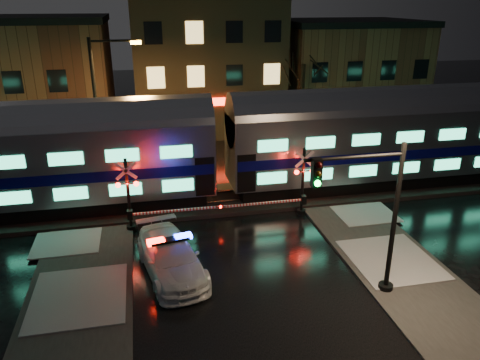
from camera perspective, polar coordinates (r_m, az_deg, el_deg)
name	(u,v)px	position (r m, az deg, el deg)	size (l,w,h in m)	color
ground	(231,244)	(22.04, -1.06, -7.84)	(120.00, 120.00, 0.00)	black
ballast	(214,200)	(26.41, -3.15, -2.45)	(90.00, 4.20, 0.24)	black
sidewalk_left	(69,352)	(16.99, -20.07, -19.11)	(4.00, 20.00, 0.12)	#2D2D2D
sidewalk_right	(431,301)	(19.57, 22.25, -13.54)	(4.00, 20.00, 0.12)	#2D2D2D
building_left	(21,81)	(42.45, -25.14, 10.85)	(14.00, 10.00, 9.00)	brown
building_mid	(204,60)	(42.10, -4.42, 14.39)	(12.00, 11.00, 11.50)	brown
building_right	(344,74)	(45.43, 12.60, 12.54)	(12.00, 10.00, 8.50)	brown
train	(221,144)	(25.34, -2.38, 4.41)	(51.00, 3.12, 5.92)	black
police_car	(171,257)	(19.74, -8.44, -9.27)	(3.07, 5.54, 1.69)	white
crossing_signal_right	(296,189)	(24.31, 6.88, -1.14)	(5.22, 0.63, 3.70)	black
crossing_signal_left	(137,202)	(23.13, -12.48, -2.66)	(5.29, 0.63, 3.75)	black
traffic_light	(371,219)	(17.69, 15.73, -4.66)	(3.92, 0.70, 6.07)	black
streetlight	(101,104)	(28.59, -16.54, 8.93)	(2.93, 0.31, 8.75)	black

